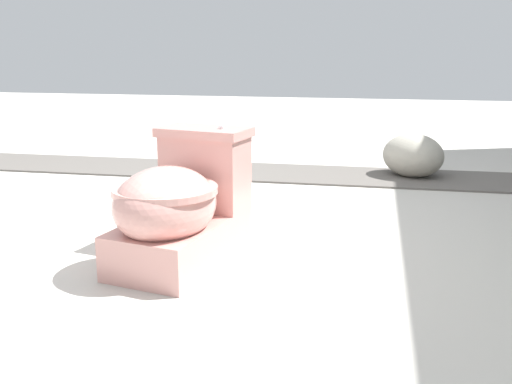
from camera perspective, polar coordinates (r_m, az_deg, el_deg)
The scene contains 4 objects.
ground_plane at distance 2.66m, azimuth -5.14°, elevation -4.43°, with size 14.00×14.00×0.00m, color beige.
gravel_strip at distance 3.90m, azimuth 7.68°, elevation 1.58°, with size 0.56×8.00×0.01m, color #605B56.
toilet at distance 2.32m, azimuth -7.33°, elevation -1.58°, with size 0.70×0.50×0.52m.
boulder_near at distance 3.95m, azimuth 14.73°, elevation 3.38°, with size 0.40×0.34×0.28m, color #ADA899.
Camera 1 is at (2.42, 0.72, 0.84)m, focal length 42.00 mm.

